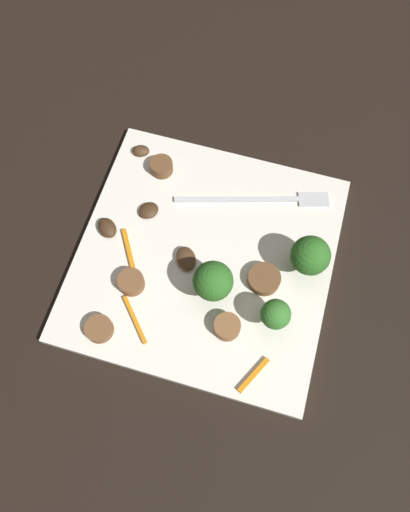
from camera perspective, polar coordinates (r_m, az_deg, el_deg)
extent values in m
plane|color=black|center=(0.55, 0.00, -0.43)|extent=(1.40, 1.40, 0.00)
cube|color=white|center=(0.54, 0.00, -0.22)|extent=(0.28, 0.28, 0.01)
cube|color=silver|center=(0.57, 3.73, 6.67)|extent=(0.14, 0.05, 0.00)
cube|color=silver|center=(0.58, 12.69, 6.53)|extent=(0.04, 0.03, 0.00)
cylinder|color=#347525|center=(0.53, 11.81, -0.93)|extent=(0.01, 0.01, 0.03)
sphere|color=#2D6B23|center=(0.51, 12.32, 0.05)|extent=(0.04, 0.04, 0.04)
cylinder|color=#408630|center=(0.51, 8.03, -7.42)|extent=(0.01, 0.01, 0.02)
sphere|color=#387A2D|center=(0.49, 8.34, -6.81)|extent=(0.03, 0.03, 0.03)
cylinder|color=#347525|center=(0.51, 0.91, -3.88)|extent=(0.01, 0.01, 0.03)
sphere|color=#2D6B23|center=(0.49, 0.96, -2.96)|extent=(0.04, 0.04, 0.04)
cylinder|color=brown|center=(0.52, -12.37, -8.39)|extent=(0.04, 0.04, 0.01)
cylinder|color=brown|center=(0.58, -5.15, 10.46)|extent=(0.03, 0.03, 0.01)
cylinder|color=brown|center=(0.52, -8.69, -3.08)|extent=(0.03, 0.03, 0.02)
cylinder|color=brown|center=(0.53, 6.97, -2.72)|extent=(0.05, 0.05, 0.01)
cylinder|color=brown|center=(0.50, 2.62, -8.34)|extent=(0.03, 0.03, 0.02)
ellipsoid|color=#422B19|center=(0.56, -6.66, 5.36)|extent=(0.03, 0.03, 0.01)
ellipsoid|color=#4C331E|center=(0.60, -7.55, 12.20)|extent=(0.02, 0.02, 0.01)
ellipsoid|color=#4C331E|center=(0.53, -2.25, -0.31)|extent=(0.03, 0.04, 0.01)
ellipsoid|color=#422B19|center=(0.56, -11.50, 3.17)|extent=(0.03, 0.03, 0.01)
cube|color=orange|center=(0.50, 5.75, -13.80)|extent=(0.02, 0.04, 0.00)
cube|color=orange|center=(0.55, -9.02, 0.90)|extent=(0.03, 0.04, 0.00)
cube|color=orange|center=(0.52, -8.26, -7.45)|extent=(0.04, 0.04, 0.00)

